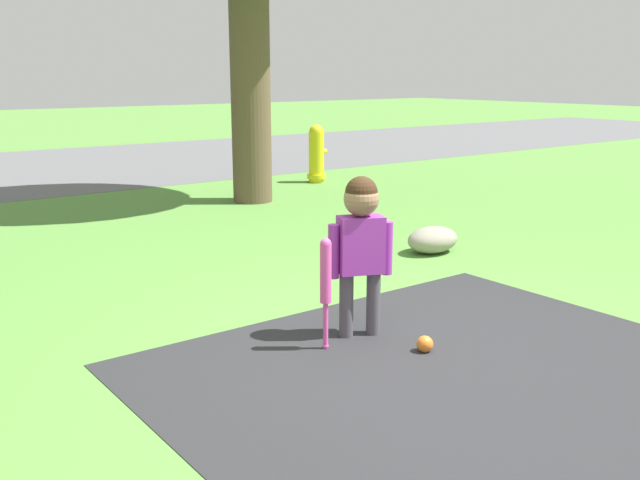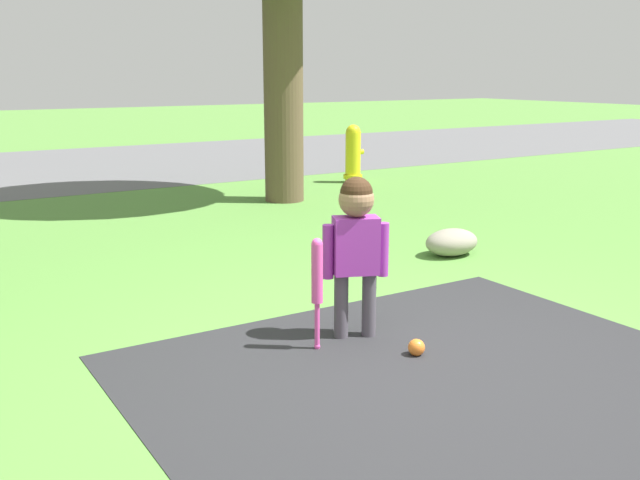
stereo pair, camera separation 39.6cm
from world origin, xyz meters
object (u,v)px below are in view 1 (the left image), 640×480
at_px(sports_ball, 425,344).
at_px(fire_hydrant, 316,154).
at_px(child, 361,234).
at_px(baseball_bat, 326,278).

relative_size(sports_ball, fire_hydrant, 0.12).
bearing_deg(sports_ball, child, 106.49).
height_order(baseball_bat, fire_hydrant, fire_hydrant).
distance_m(baseball_bat, fire_hydrant, 6.44).
bearing_deg(fire_hydrant, baseball_bat, -126.20).
bearing_deg(child, baseball_bat, -147.84).
xyz_separation_m(child, baseball_bat, (-0.30, -0.05, -0.20)).
relative_size(child, sports_ball, 10.08).
height_order(child, baseball_bat, child).
xyz_separation_m(child, fire_hydrant, (3.50, 5.14, -0.22)).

